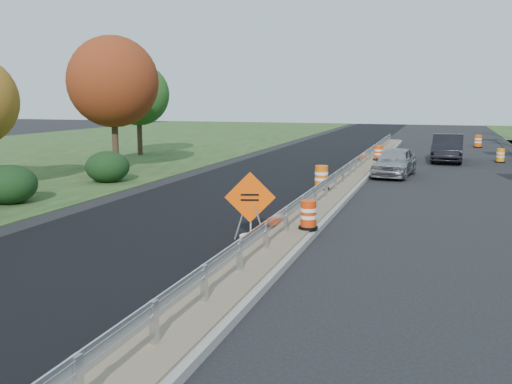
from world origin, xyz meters
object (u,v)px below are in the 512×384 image
(barrel_median_far, at_px, (378,153))
(car_silver, at_px, (395,162))
(barrel_median_mid, at_px, (321,178))
(barrel_median_near, at_px, (308,215))
(barrel_shoulder_mid, at_px, (500,156))
(barrel_shoulder_far, at_px, (478,142))
(caution_sign, at_px, (250,224))
(car_dark_mid, at_px, (448,148))

(barrel_median_far, xyz_separation_m, car_silver, (1.38, -5.22, 0.09))
(barrel_median_mid, distance_m, barrel_median_far, 11.95)
(barrel_median_far, distance_m, car_silver, 5.40)
(barrel_median_near, distance_m, barrel_shoulder_mid, 23.53)
(barrel_median_near, xyz_separation_m, barrel_median_mid, (-1.10, 7.29, 0.07))
(barrel_median_mid, xyz_separation_m, barrel_median_far, (1.10, 11.90, -0.04))
(barrel_shoulder_far, bearing_deg, barrel_median_far, -114.51)
(caution_sign, bearing_deg, car_dark_mid, 60.62)
(barrel_shoulder_far, bearing_deg, car_silver, -104.68)
(barrel_shoulder_mid, bearing_deg, barrel_median_near, -107.76)
(barrel_median_mid, relative_size, car_silver, 0.23)
(barrel_shoulder_far, xyz_separation_m, car_dark_mid, (-2.43, -11.38, 0.37))
(barrel_median_far, xyz_separation_m, barrel_shoulder_far, (6.45, 14.15, -0.18))
(barrel_median_far, height_order, car_dark_mid, car_dark_mid)
(car_silver, relative_size, car_dark_mid, 0.85)
(caution_sign, relative_size, car_silver, 0.45)
(car_silver, height_order, car_dark_mid, car_dark_mid)
(barrel_median_far, bearing_deg, caution_sign, -94.09)
(barrel_median_far, distance_m, car_dark_mid, 4.88)
(barrel_median_mid, relative_size, barrel_median_far, 1.09)
(barrel_median_near, bearing_deg, barrel_shoulder_far, 79.05)
(barrel_median_near, height_order, barrel_shoulder_far, barrel_median_near)
(barrel_shoulder_mid, xyz_separation_m, car_silver, (-5.80, -8.43, 0.34))
(barrel_shoulder_mid, distance_m, car_silver, 10.24)
(barrel_median_mid, bearing_deg, barrel_shoulder_far, 73.84)
(barrel_median_near, xyz_separation_m, barrel_median_far, (-0.00, 19.19, 0.03))
(caution_sign, xyz_separation_m, barrel_median_mid, (0.35, 8.35, 0.20))
(barrel_median_far, height_order, barrel_shoulder_mid, barrel_median_far)
(barrel_median_near, xyz_separation_m, barrel_shoulder_mid, (7.18, 22.41, -0.22))
(car_silver, bearing_deg, caution_sign, -94.14)
(barrel_median_near, xyz_separation_m, car_silver, (1.37, 13.98, 0.12))
(barrel_shoulder_far, bearing_deg, caution_sign, -102.93)
(barrel_median_mid, xyz_separation_m, car_dark_mid, (5.12, 14.67, 0.15))
(barrel_median_near, bearing_deg, caution_sign, -143.92)
(barrel_median_near, distance_m, car_silver, 14.04)
(caution_sign, xyz_separation_m, barrel_shoulder_far, (7.90, 34.40, -0.02))
(barrel_median_mid, distance_m, barrel_shoulder_far, 27.12)
(barrel_median_mid, height_order, barrel_median_far, barrel_median_mid)
(barrel_median_near, xyz_separation_m, barrel_shoulder_far, (6.45, 33.34, -0.15))
(caution_sign, bearing_deg, barrel_median_mid, 71.58)
(barrel_shoulder_mid, relative_size, car_silver, 0.20)
(barrel_median_mid, bearing_deg, barrel_median_far, 84.73)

